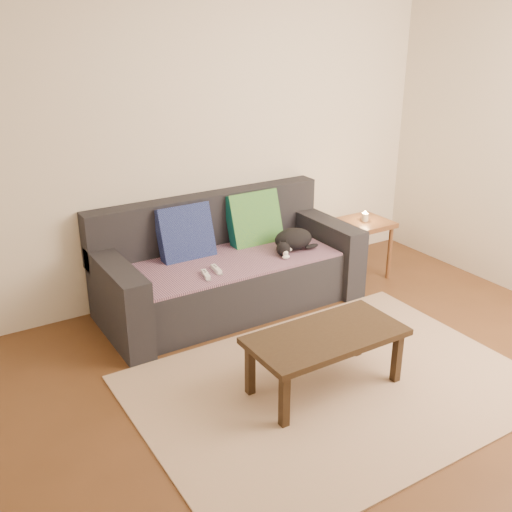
# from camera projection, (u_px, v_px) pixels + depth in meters

# --- Properties ---
(ground) EXTENTS (4.50, 4.50, 0.00)m
(ground) POSITION_uv_depth(u_px,v_px,m) (349.00, 399.00, 3.77)
(ground) COLOR brown
(ground) RESTS_ON ground
(back_wall) EXTENTS (4.50, 0.04, 2.60)m
(back_wall) POSITION_uv_depth(u_px,v_px,m) (199.00, 140.00, 4.86)
(back_wall) COLOR beige
(back_wall) RESTS_ON ground
(sofa) EXTENTS (2.10, 0.94, 0.87)m
(sofa) POSITION_uv_depth(u_px,v_px,m) (227.00, 270.00, 4.90)
(sofa) COLOR #232328
(sofa) RESTS_ON ground
(throw_blanket) EXTENTS (1.66, 0.74, 0.02)m
(throw_blanket) POSITION_uv_depth(u_px,v_px,m) (232.00, 260.00, 4.78)
(throw_blanket) COLOR #362445
(throw_blanket) RESTS_ON sofa
(cushion_navy) EXTENTS (0.45, 0.24, 0.46)m
(cushion_navy) POSITION_uv_depth(u_px,v_px,m) (185.00, 233.00, 4.77)
(cushion_navy) COLOR #131A53
(cushion_navy) RESTS_ON throw_blanket
(cushion_green) EXTENTS (0.47, 0.25, 0.48)m
(cushion_green) POSITION_uv_depth(u_px,v_px,m) (254.00, 220.00, 5.08)
(cushion_green) COLOR #0C4F46
(cushion_green) RESTS_ON throw_blanket
(cat) EXTENTS (0.41, 0.30, 0.17)m
(cat) POSITION_uv_depth(u_px,v_px,m) (293.00, 240.00, 4.93)
(cat) COLOR black
(cat) RESTS_ON throw_blanket
(wii_remote_a) EXTENTS (0.07, 0.15, 0.03)m
(wii_remote_a) POSITION_uv_depth(u_px,v_px,m) (206.00, 275.00, 4.45)
(wii_remote_a) COLOR white
(wii_remote_a) RESTS_ON throw_blanket
(wii_remote_b) EXTENTS (0.05, 0.15, 0.03)m
(wii_remote_b) POSITION_uv_depth(u_px,v_px,m) (216.00, 269.00, 4.54)
(wii_remote_b) COLOR white
(wii_remote_b) RESTS_ON throw_blanket
(side_table) EXTENTS (0.43, 0.43, 0.53)m
(side_table) POSITION_uv_depth(u_px,v_px,m) (364.00, 231.00, 5.39)
(side_table) COLOR brown
(side_table) RESTS_ON ground
(candle) EXTENTS (0.06, 0.06, 0.09)m
(candle) POSITION_uv_depth(u_px,v_px,m) (365.00, 217.00, 5.34)
(candle) COLOR beige
(candle) RESTS_ON side_table
(rug) EXTENTS (2.50, 1.80, 0.01)m
(rug) POSITION_uv_depth(u_px,v_px,m) (334.00, 387.00, 3.89)
(rug) COLOR tan
(rug) RESTS_ON ground
(coffee_table) EXTENTS (1.00, 0.50, 0.40)m
(coffee_table) POSITION_uv_depth(u_px,v_px,m) (326.00, 341.00, 3.76)
(coffee_table) COLOR black
(coffee_table) RESTS_ON rug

